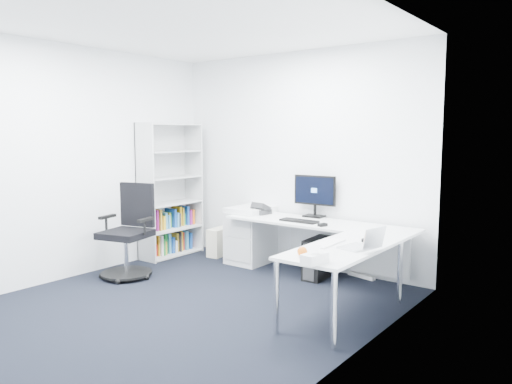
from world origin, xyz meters
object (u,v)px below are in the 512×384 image
Objects in this scene: l_desk at (303,255)px; laptop at (356,236)px; monitor at (314,196)px; bookshelf at (170,190)px; task_chair at (125,231)px.

laptop reaches higher than l_desk.
bookshelf is at bearing -167.70° from monitor.
task_chair is 1.99× the size of monitor.
monitor is at bearing 15.69° from bookshelf.
laptop is (3.11, -0.67, -0.14)m from bookshelf.
l_desk is 0.87m from monitor.
laptop is at bearing -5.75° from task_chair.
monitor reaches higher than laptop.
bookshelf is at bearing 94.92° from task_chair.
bookshelf is at bearing 177.78° from laptop.
bookshelf is at bearing 178.68° from l_desk.
task_chair reaches higher than l_desk.
monitor is at bearing 143.33° from laptop.
l_desk is 2.07× the size of task_chair.
task_chair is (-1.81, -1.02, 0.22)m from l_desk.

